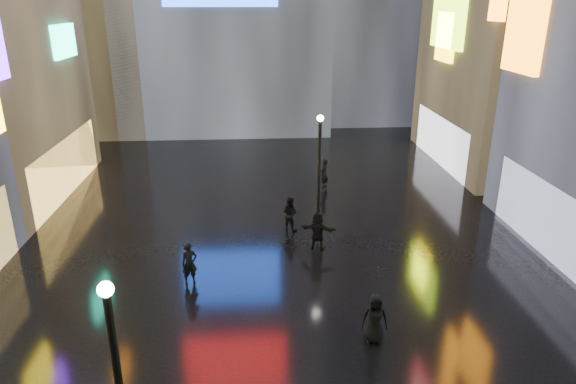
{
  "coord_description": "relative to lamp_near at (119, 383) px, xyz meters",
  "views": [
    {
      "loc": [
        -0.91,
        -1.21,
        9.97
      ],
      "look_at": [
        0.0,
        12.0,
        5.0
      ],
      "focal_mm": 32.0,
      "sensor_mm": 36.0,
      "label": 1
    }
  ],
  "objects": [
    {
      "name": "pedestrian_5",
      "position": [
        5.35,
        11.21,
        -2.11
      ],
      "size": [
        1.62,
        0.97,
        1.67
      ],
      "primitive_type": "imported",
      "rotation": [
        0.0,
        0.0,
        2.81
      ],
      "color": "black",
      "rests_on": "ground"
    },
    {
      "name": "pedestrian_7",
      "position": [
        4.3,
        13.26,
        -2.15
      ],
      "size": [
        0.98,
        0.93,
        1.6
      ],
      "primitive_type": "imported",
      "rotation": [
        0.0,
        0.0,
        2.58
      ],
      "color": "black",
      "rests_on": "ground"
    },
    {
      "name": "pedestrian_4",
      "position": [
        6.32,
        4.83,
        -2.13
      ],
      "size": [
        0.89,
        0.67,
        1.64
      ],
      "primitive_type": "imported",
      "rotation": [
        0.0,
        0.0,
        -0.21
      ],
      "color": "black",
      "rests_on": "ground"
    },
    {
      "name": "ground",
      "position": [
        3.66,
        12.92,
        -2.94
      ],
      "size": [
        140.0,
        140.0,
        0.0
      ],
      "primitive_type": "plane",
      "color": "black",
      "rests_on": "ground"
    },
    {
      "name": "umbrella_2",
      "position": [
        6.32,
        4.83,
        -0.86
      ],
      "size": [
        1.33,
        1.33,
        0.89
      ],
      "primitive_type": "imported",
      "rotation": [
        0.0,
        0.0,
        1.07
      ],
      "color": "black",
      "rests_on": "pedestrian_4"
    },
    {
      "name": "lamp_near",
      "position": [
        0.0,
        0.0,
        0.0
      ],
      "size": [
        0.3,
        0.3,
        5.2
      ],
      "color": "black",
      "rests_on": "ground"
    },
    {
      "name": "pedestrian_6",
      "position": [
        0.26,
        8.74,
        -2.13
      ],
      "size": [
        0.7,
        0.59,
        1.63
      ],
      "primitive_type": "imported",
      "rotation": [
        0.0,
        0.0,
        0.39
      ],
      "color": "black",
      "rests_on": "ground"
    },
    {
      "name": "lamp_far",
      "position": [
        5.72,
        13.96,
        0.0
      ],
      "size": [
        0.3,
        0.3,
        5.2
      ],
      "color": "black",
      "rests_on": "ground"
    },
    {
      "name": "pedestrian_8",
      "position": [
        6.65,
        18.8,
        -2.12
      ],
      "size": [
        0.68,
        0.72,
        1.66
      ],
      "primitive_type": "imported",
      "rotation": [
        0.0,
        0.0,
        4.06
      ],
      "color": "black",
      "rests_on": "ground"
    }
  ]
}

